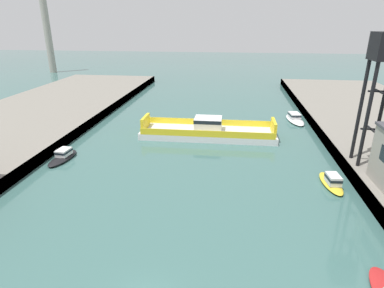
% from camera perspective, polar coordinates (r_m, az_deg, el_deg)
% --- Properties ---
extents(chain_ferry, '(23.32, 6.91, 3.44)m').
position_cam_1_polar(chain_ferry, '(56.12, 2.85, 2.34)').
color(chain_ferry, silver).
rests_on(chain_ferry, ground).
extents(moored_boat_near_left, '(2.51, 6.34, 1.62)m').
position_cam_1_polar(moored_boat_near_left, '(43.13, 23.58, -6.10)').
color(moored_boat_near_left, yellow).
rests_on(moored_boat_near_left, ground).
extents(moored_boat_near_right, '(3.76, 8.55, 1.55)m').
position_cam_1_polar(moored_boat_near_right, '(68.52, 17.77, 4.40)').
color(moored_boat_near_right, white).
rests_on(moored_boat_near_right, ground).
extents(moored_boat_mid_right, '(2.79, 6.51, 1.52)m').
position_cam_1_polar(moored_boat_mid_right, '(50.54, -21.93, -1.97)').
color(moored_boat_mid_right, black).
rests_on(moored_boat_mid_right, ground).
extents(smokestack_distant_a, '(2.81, 2.81, 32.92)m').
position_cam_1_polar(smokestack_distant_a, '(140.15, -24.44, 18.64)').
color(smokestack_distant_a, '#9E998E').
rests_on(smokestack_distant_a, ground).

